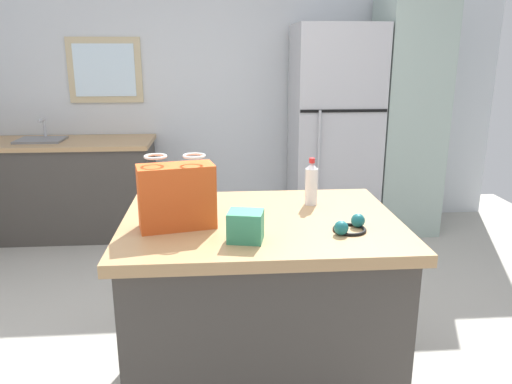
{
  "coord_description": "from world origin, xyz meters",
  "views": [
    {
      "loc": [
        -0.15,
        -2.41,
        1.67
      ],
      "look_at": [
        0.05,
        0.15,
        0.94
      ],
      "focal_mm": 35.15,
      "sensor_mm": 36.0,
      "label": 1
    }
  ],
  "objects_px": {
    "kitchen_island": "(261,302)",
    "bottle": "(311,184)",
    "tall_cabinet": "(406,117)",
    "refrigerator": "(333,131)",
    "shopping_bag": "(177,196)",
    "ear_defenders": "(350,226)",
    "small_box": "(246,226)"
  },
  "relations": [
    {
      "from": "tall_cabinet",
      "to": "bottle",
      "type": "relative_size",
      "value": 8.66
    },
    {
      "from": "shopping_bag",
      "to": "ear_defenders",
      "type": "height_order",
      "value": "shopping_bag"
    },
    {
      "from": "refrigerator",
      "to": "ear_defenders",
      "type": "relative_size",
      "value": 8.96
    },
    {
      "from": "refrigerator",
      "to": "ear_defenders",
      "type": "xyz_separation_m",
      "value": [
        -0.49,
        -2.48,
        -0.03
      ]
    },
    {
      "from": "kitchen_island",
      "to": "ear_defenders",
      "type": "distance_m",
      "value": 0.63
    },
    {
      "from": "shopping_bag",
      "to": "small_box",
      "type": "relative_size",
      "value": 2.49
    },
    {
      "from": "tall_cabinet",
      "to": "small_box",
      "type": "bearing_deg",
      "value": -122.7
    },
    {
      "from": "bottle",
      "to": "ear_defenders",
      "type": "relative_size",
      "value": 1.17
    },
    {
      "from": "refrigerator",
      "to": "shopping_bag",
      "type": "distance_m",
      "value": 2.69
    },
    {
      "from": "shopping_bag",
      "to": "tall_cabinet",
      "type": "bearing_deg",
      "value": 50.64
    },
    {
      "from": "kitchen_island",
      "to": "small_box",
      "type": "distance_m",
      "value": 0.58
    },
    {
      "from": "kitchen_island",
      "to": "bottle",
      "type": "relative_size",
      "value": 5.33
    },
    {
      "from": "refrigerator",
      "to": "ear_defenders",
      "type": "height_order",
      "value": "refrigerator"
    },
    {
      "from": "refrigerator",
      "to": "small_box",
      "type": "distance_m",
      "value": 2.74
    },
    {
      "from": "bottle",
      "to": "small_box",
      "type": "bearing_deg",
      "value": -126.85
    },
    {
      "from": "shopping_bag",
      "to": "ear_defenders",
      "type": "xyz_separation_m",
      "value": [
        0.77,
        -0.11,
        -0.13
      ]
    },
    {
      "from": "refrigerator",
      "to": "shopping_bag",
      "type": "xyz_separation_m",
      "value": [
        -1.26,
        -2.37,
        0.09
      ]
    },
    {
      "from": "tall_cabinet",
      "to": "small_box",
      "type": "xyz_separation_m",
      "value": [
        -1.65,
        -2.56,
        -0.11
      ]
    },
    {
      "from": "refrigerator",
      "to": "bottle",
      "type": "height_order",
      "value": "refrigerator"
    },
    {
      "from": "kitchen_island",
      "to": "shopping_bag",
      "type": "xyz_separation_m",
      "value": [
        -0.39,
        -0.08,
        0.59
      ]
    },
    {
      "from": "shopping_bag",
      "to": "small_box",
      "type": "distance_m",
      "value": 0.37
    },
    {
      "from": "small_box",
      "to": "shopping_bag",
      "type": "bearing_deg",
      "value": 147.32
    },
    {
      "from": "refrigerator",
      "to": "shopping_bag",
      "type": "height_order",
      "value": "refrigerator"
    },
    {
      "from": "kitchen_island",
      "to": "bottle",
      "type": "distance_m",
      "value": 0.66
    },
    {
      "from": "tall_cabinet",
      "to": "refrigerator",
      "type": "bearing_deg",
      "value": -179.98
    },
    {
      "from": "kitchen_island",
      "to": "refrigerator",
      "type": "height_order",
      "value": "refrigerator"
    },
    {
      "from": "shopping_bag",
      "to": "ear_defenders",
      "type": "bearing_deg",
      "value": -8.12
    },
    {
      "from": "tall_cabinet",
      "to": "bottle",
      "type": "height_order",
      "value": "tall_cabinet"
    },
    {
      "from": "tall_cabinet",
      "to": "ear_defenders",
      "type": "distance_m",
      "value": 2.75
    },
    {
      "from": "bottle",
      "to": "tall_cabinet",
      "type": "bearing_deg",
      "value": 58.36
    },
    {
      "from": "tall_cabinet",
      "to": "small_box",
      "type": "relative_size",
      "value": 14.7
    },
    {
      "from": "refrigerator",
      "to": "bottle",
      "type": "xyz_separation_m",
      "value": [
        -0.59,
        -2.07,
        0.05
      ]
    }
  ]
}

